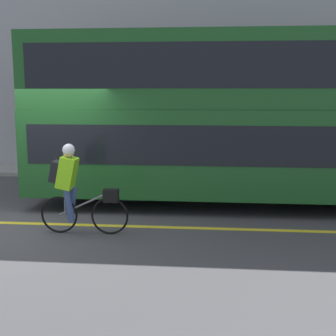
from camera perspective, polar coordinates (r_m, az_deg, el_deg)
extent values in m
plane|color=#424244|center=(9.24, -15.57, -6.45)|extent=(80.00, 80.00, 0.00)
cube|color=yellow|center=(9.18, -15.72, -6.54)|extent=(50.00, 0.14, 0.01)
cube|color=gray|center=(14.11, -8.03, -0.36)|extent=(60.00, 1.63, 0.12)
cube|color=#9E9EA3|center=(14.90, -7.51, 15.17)|extent=(60.00, 0.30, 7.88)
cylinder|color=black|center=(10.47, -4.29, -1.10)|extent=(1.10, 0.30, 1.10)
cube|color=#194C1E|center=(10.36, 14.80, 2.20)|extent=(11.11, 2.54, 1.77)
cube|color=black|center=(10.34, 14.85, 3.37)|extent=(10.66, 2.56, 0.78)
cube|color=#194C1E|center=(10.28, 15.21, 11.34)|extent=(11.11, 2.44, 1.52)
cube|color=black|center=(10.28, 15.23, 11.76)|extent=(10.66, 2.46, 0.85)
torus|color=black|center=(8.21, -7.12, -5.83)|extent=(0.66, 0.04, 0.66)
torus|color=black|center=(8.44, -13.11, -5.57)|extent=(0.66, 0.04, 0.66)
cylinder|color=slate|center=(8.26, -10.20, -4.30)|extent=(0.91, 0.03, 0.45)
cylinder|color=slate|center=(8.35, -12.47, -4.01)|extent=(0.03, 0.03, 0.48)
cube|color=black|center=(8.11, -6.97, -3.36)|extent=(0.26, 0.16, 0.22)
cube|color=#8CE019|center=(8.23, -12.19, -0.57)|extent=(0.37, 0.32, 0.58)
cube|color=black|center=(8.29, -13.51, -0.41)|extent=(0.21, 0.26, 0.38)
cylinder|color=#384C7A|center=(8.42, -11.61, -4.22)|extent=(0.21, 0.11, 0.59)
cylinder|color=#384C7A|center=(8.25, -11.97, -4.52)|extent=(0.19, 0.11, 0.59)
sphere|color=tan|center=(8.16, -12.01, 1.88)|extent=(0.19, 0.19, 0.19)
sphere|color=silver|center=(8.15, -12.02, 2.17)|extent=(0.21, 0.21, 0.21)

